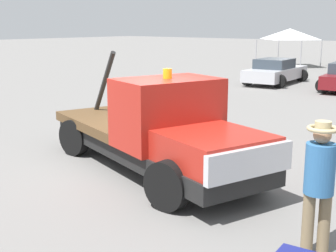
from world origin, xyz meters
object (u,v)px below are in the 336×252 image
at_px(person_near_truck, 319,177).
at_px(tow_truck, 160,133).
at_px(canopy_tent_white, 290,34).
at_px(parked_car_silver, 275,71).

bearing_deg(person_near_truck, tow_truck, 32.51).
relative_size(tow_truck, person_near_truck, 3.47).
bearing_deg(tow_truck, person_near_truck, -1.02).
relative_size(person_near_truck, canopy_tent_white, 0.53).
distance_m(tow_truck, parked_car_silver, 16.49).
distance_m(parked_car_silver, canopy_tent_white, 10.58).
height_order(tow_truck, parked_car_silver, tow_truck).
xyz_separation_m(tow_truck, canopy_tent_white, (-9.37, 25.23, 1.49)).
height_order(person_near_truck, parked_car_silver, person_near_truck).
bearing_deg(tow_truck, canopy_tent_white, 127.06).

